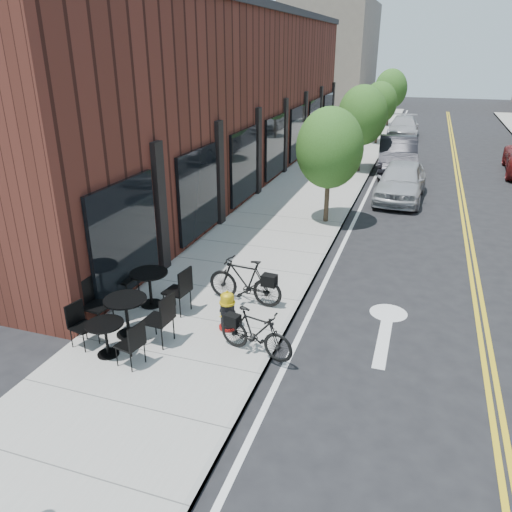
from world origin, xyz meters
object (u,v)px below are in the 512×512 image
(bistro_set_b, at_px, (126,311))
(parked_car_b, at_px, (397,155))
(bistro_set_a, at_px, (106,334))
(parked_car_c, at_px, (403,127))
(bicycle_left, at_px, (245,281))
(bistro_set_c, at_px, (150,284))
(parked_car_a, at_px, (401,181))
(fire_hydrant, at_px, (228,311))
(bicycle_right, at_px, (256,333))

(bistro_set_b, bearing_deg, parked_car_b, 80.68)
(bistro_set_a, distance_m, bistro_set_b, 0.77)
(parked_car_c, bearing_deg, bicycle_left, -95.36)
(bistro_set_c, relative_size, parked_car_a, 0.46)
(bistro_set_c, relative_size, parked_car_c, 0.43)
(fire_hydrant, xyz_separation_m, bicycle_left, (-0.05, 1.21, 0.13))
(bicycle_left, xyz_separation_m, parked_car_c, (2.02, 25.95, 0.02))
(parked_car_a, distance_m, parked_car_c, 15.52)
(bicycle_right, bearing_deg, bistro_set_b, 106.48)
(fire_hydrant, height_order, bistro_set_a, bistro_set_a)
(fire_hydrant, relative_size, bicycle_right, 0.55)
(fire_hydrant, relative_size, bicycle_left, 0.48)
(fire_hydrant, bearing_deg, bistro_set_c, 171.93)
(parked_car_c, bearing_deg, bistro_set_b, -98.67)
(parked_car_c, bearing_deg, parked_car_b, -89.28)
(bistro_set_b, xyz_separation_m, bistro_set_c, (-0.21, 1.31, -0.01))
(bistro_set_a, relative_size, parked_car_b, 0.34)
(bicycle_left, distance_m, parked_car_a, 10.83)
(parked_car_b, bearing_deg, bicycle_right, -99.78)
(bistro_set_b, bearing_deg, parked_car_c, 86.16)
(bistro_set_c, xyz_separation_m, parked_car_c, (4.03, 26.75, 0.03))
(parked_car_a, bearing_deg, parked_car_b, 98.31)
(bicycle_right, relative_size, bistro_set_c, 0.79)
(fire_hydrant, distance_m, bicycle_right, 1.14)
(parked_car_b, bearing_deg, bistro_set_c, -110.13)
(bistro_set_a, relative_size, parked_car_a, 0.39)
(bicycle_right, height_order, parked_car_b, parked_car_b)
(parked_car_a, bearing_deg, bicycle_left, -102.54)
(bicycle_left, distance_m, parked_car_b, 15.59)
(bistro_set_b, bearing_deg, bistro_set_a, -84.80)
(bicycle_left, xyz_separation_m, parked_car_b, (2.32, 15.41, 0.16))
(bistro_set_a, bearing_deg, parked_car_b, 89.83)
(bistro_set_a, distance_m, bistro_set_c, 2.09)
(bicycle_right, distance_m, bistro_set_b, 2.73)
(bistro_set_b, height_order, parked_car_c, parked_car_c)
(fire_hydrant, relative_size, parked_car_a, 0.20)
(fire_hydrant, bearing_deg, parked_car_c, 89.10)
(bicycle_left, xyz_separation_m, bistro_set_a, (-1.79, -2.87, -0.10))
(bicycle_left, xyz_separation_m, bicycle_right, (0.92, -1.95, -0.07))
(fire_hydrant, distance_m, bistro_set_b, 2.06)
(parked_car_a, bearing_deg, bistro_set_b, -107.66)
(bicycle_left, bearing_deg, bicycle_right, 30.45)
(bistro_set_c, relative_size, parked_car_b, 0.40)
(fire_hydrant, relative_size, bistro_set_c, 0.43)
(bicycle_left, xyz_separation_m, parked_car_a, (2.82, 10.45, 0.08))
(bicycle_right, height_order, parked_car_a, parked_car_a)
(bistro_set_b, height_order, bistro_set_c, bistro_set_b)
(bicycle_left, relative_size, bicycle_right, 1.14)
(bicycle_right, relative_size, parked_car_b, 0.32)
(parked_car_a, height_order, parked_car_c, parked_car_a)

